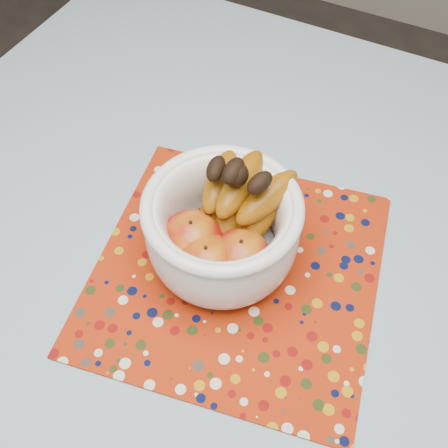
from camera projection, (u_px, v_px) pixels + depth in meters
name	position (u px, v px, depth m)	size (l,w,h in m)	color
table	(237.00, 333.00, 0.79)	(1.20, 1.20, 0.75)	brown
tablecloth	(238.00, 308.00, 0.72)	(1.32, 1.32, 0.01)	slate
placemat	(236.00, 271.00, 0.75)	(0.39, 0.39, 0.00)	#9A2208
fruit_bowl	(226.00, 224.00, 0.70)	(0.21, 0.22, 0.18)	white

